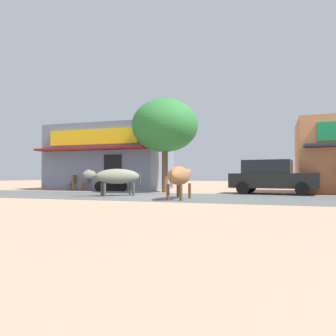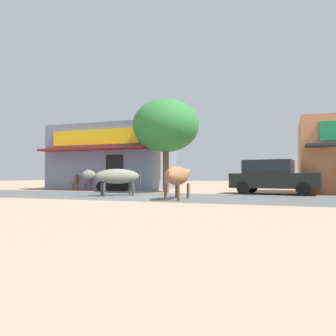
% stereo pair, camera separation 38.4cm
% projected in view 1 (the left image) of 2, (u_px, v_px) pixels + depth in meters
% --- Properties ---
extents(ground, '(80.00, 80.00, 0.00)m').
position_uv_depth(ground, '(163.00, 197.00, 13.78)').
color(ground, tan).
extents(asphalt_road, '(72.00, 5.36, 0.00)m').
position_uv_depth(asphalt_road, '(163.00, 197.00, 13.78)').
color(asphalt_road, '#555859').
rests_on(asphalt_road, ground).
extents(storefront_left_cafe, '(7.31, 5.31, 4.07)m').
position_uv_depth(storefront_left_cafe, '(110.00, 158.00, 21.35)').
color(storefront_left_cafe, slate).
rests_on(storefront_left_cafe, ground).
extents(roadside_tree, '(3.52, 3.52, 4.96)m').
position_uv_depth(roadside_tree, '(165.00, 126.00, 17.32)').
color(roadside_tree, brown).
rests_on(roadside_tree, ground).
extents(parked_hatchback_car, '(4.20, 2.33, 1.64)m').
position_uv_depth(parked_hatchback_car, '(272.00, 177.00, 15.73)').
color(parked_hatchback_car, black).
rests_on(parked_hatchback_car, ground).
extents(parked_motorcycle, '(1.66, 0.88, 1.03)m').
position_uv_depth(parked_motorcycle, '(111.00, 183.00, 18.39)').
color(parked_motorcycle, black).
rests_on(parked_motorcycle, ground).
extents(cow_near_brown, '(2.12, 2.11, 1.19)m').
position_uv_depth(cow_near_brown, '(116.00, 177.00, 14.29)').
color(cow_near_brown, slate).
rests_on(cow_near_brown, ground).
extents(cow_far_dark, '(0.72, 2.65, 1.24)m').
position_uv_depth(cow_far_dark, '(180.00, 176.00, 12.33)').
color(cow_far_dark, '#9B663D').
rests_on(cow_far_dark, ground).
extents(cafe_chair_near_tree, '(0.62, 0.62, 0.92)m').
position_uv_depth(cafe_chair_near_tree, '(85.00, 182.00, 19.22)').
color(cafe_chair_near_tree, brown).
rests_on(cafe_chair_near_tree, ground).
extents(cafe_chair_by_doorway, '(0.49, 0.49, 0.92)m').
position_uv_depth(cafe_chair_by_doorway, '(73.00, 182.00, 19.44)').
color(cafe_chair_by_doorway, brown).
rests_on(cafe_chair_by_doorway, ground).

